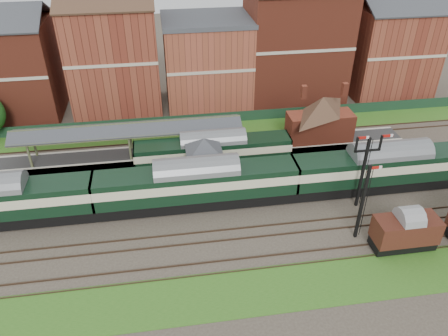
{
  "coord_description": "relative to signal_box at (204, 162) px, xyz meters",
  "views": [
    {
      "loc": [
        -6.89,
        -35.59,
        27.95
      ],
      "look_at": [
        -1.1,
        2.0,
        3.0
      ],
      "focal_mm": 35.0,
      "sensor_mm": 36.0,
      "label": 1
    }
  ],
  "objects": [
    {
      "name": "ground",
      "position": [
        3.0,
        -3.25,
        -3.19
      ],
      "size": [
        160.0,
        160.0,
        0.0
      ],
      "primitive_type": "plane",
      "color": "#473D33",
      "rests_on": "ground"
    },
    {
      "name": "grass_back",
      "position": [
        3.0,
        12.75,
        -3.16
      ],
      "size": [
        90.0,
        4.5,
        0.06
      ],
      "primitive_type": "cube",
      "color": "#2D6619",
      "rests_on": "ground"
    },
    {
      "name": "grass_front",
      "position": [
        3.0,
        -15.25,
        -3.16
      ],
      "size": [
        90.0,
        5.0,
        0.06
      ],
      "primitive_type": "cube",
      "color": "#2D6619",
      "rests_on": "ground"
    },
    {
      "name": "fence",
      "position": [
        3.0,
        14.75,
        -2.44
      ],
      "size": [
        90.0,
        0.12,
        1.5
      ],
      "primitive_type": "cube",
      "color": "#193823",
      "rests_on": "ground"
    },
    {
      "name": "platform",
      "position": [
        -2.0,
        6.5,
        -2.69
      ],
      "size": [
        55.0,
        3.4,
        1.0
      ],
      "primitive_type": "cube",
      "color": "#2D2D2D",
      "rests_on": "ground"
    },
    {
      "name": "signal_box",
      "position": [
        0.0,
        0.0,
        0.0
      ],
      "size": [
        5.4,
        5.4,
        6.0
      ],
      "color": "#707F5A",
      "rests_on": "ground"
    },
    {
      "name": "brick_hut",
      "position": [
        8.0,
        0.0,
        -2.0
      ],
      "size": [
        3.2,
        2.64,
        2.94
      ],
      "color": "maroon",
      "rests_on": "ground"
    },
    {
      "name": "station_building",
      "position": [
        15.0,
        6.5,
        0.76
      ],
      "size": [
        8.1,
        8.1,
        5.9
      ],
      "color": "brown",
      "rests_on": "platform"
    },
    {
      "name": "canopy",
      "position": [
        -8.0,
        6.5,
        1.39
      ],
      "size": [
        26.0,
        3.89,
        4.08
      ],
      "color": "#505937",
      "rests_on": "platform"
    },
    {
      "name": "semaphore_bracket",
      "position": [
        15.04,
        -5.75,
        1.44
      ],
      "size": [
        3.6,
        0.25,
        8.18
      ],
      "color": "black",
      "rests_on": "ground"
    },
    {
      "name": "semaphore_siding",
      "position": [
        13.02,
        -10.25,
        0.96
      ],
      "size": [
        1.23,
        0.25,
        8.0
      ],
      "color": "black",
      "rests_on": "ground"
    },
    {
      "name": "town_backdrop",
      "position": [
        2.82,
        21.75,
        3.81
      ],
      "size": [
        69.0,
        10.0,
        16.0
      ],
      "color": "brown",
      "rests_on": "ground"
    },
    {
      "name": "dmu_train",
      "position": [
        -1.15,
        -3.25,
        -0.49
      ],
      "size": [
        60.49,
        3.18,
        4.65
      ],
      "color": "black",
      "rests_on": "ground"
    },
    {
      "name": "platform_railcar",
      "position": [
        1.34,
        3.25,
        -0.81
      ],
      "size": [
        17.67,
        2.79,
        4.07
      ],
      "color": "black",
      "rests_on": "ground"
    },
    {
      "name": "goods_van_a",
      "position": [
        16.58,
        -12.25,
        -1.23
      ],
      "size": [
        5.66,
        2.45,
        3.44
      ],
      "color": "black",
      "rests_on": "ground"
    }
  ]
}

